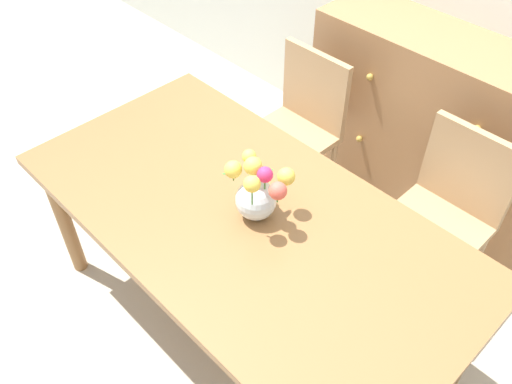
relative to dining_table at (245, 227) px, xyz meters
name	(u,v)px	position (x,y,z in m)	size (l,w,h in m)	color
ground_plane	(247,321)	(0.00, 0.00, -0.68)	(12.00, 12.00, 0.00)	#B7AD99
dining_table	(245,227)	(0.00, 0.00, 0.00)	(1.87, 0.96, 0.76)	olive
chair_left	(299,123)	(-0.45, 0.82, -0.16)	(0.42, 0.42, 0.90)	tan
chair_right	(446,209)	(0.45, 0.82, -0.16)	(0.42, 0.42, 0.90)	tan
dresser	(434,127)	(0.07, 1.33, -0.18)	(1.40, 0.47, 1.00)	#9E7047
flower_vase	(257,192)	(0.04, 0.03, 0.20)	(0.26, 0.23, 0.27)	silver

